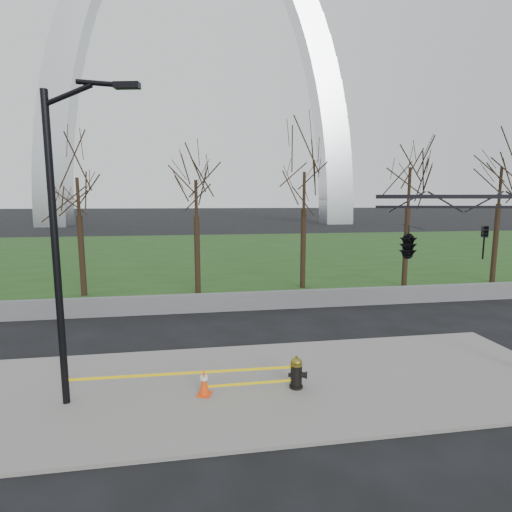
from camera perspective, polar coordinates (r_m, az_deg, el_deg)
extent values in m
plane|color=black|center=(12.16, 1.84, -18.25)|extent=(500.00, 500.00, 0.00)
cube|color=gray|center=(12.13, 1.84, -18.04)|extent=(18.00, 6.00, 0.10)
cube|color=#1E4017|center=(41.09, -6.11, 0.61)|extent=(120.00, 40.00, 0.06)
cube|color=#59595B|center=(19.44, -2.65, -6.61)|extent=(60.00, 0.30, 0.90)
cylinder|color=black|center=(11.85, 5.84, -18.31)|extent=(0.39, 0.39, 0.07)
cylinder|color=black|center=(11.71, 5.86, -16.97)|extent=(0.29, 0.29, 0.68)
cylinder|color=black|center=(11.67, 7.08, -16.79)|extent=(0.28, 0.25, 0.18)
cylinder|color=black|center=(11.72, 5.00, -16.82)|extent=(0.15, 0.15, 0.11)
cylinder|color=olive|center=(11.56, 5.89, -15.35)|extent=(0.34, 0.34, 0.07)
ellipsoid|color=olive|center=(11.54, 5.90, -15.04)|extent=(0.32, 0.32, 0.24)
cylinder|color=olive|center=(11.48, 5.91, -14.41)|extent=(0.07, 0.07, 0.09)
cube|color=#F7430D|center=(11.51, -7.53, -19.26)|extent=(0.46, 0.46, 0.04)
cone|color=#F7430D|center=(11.35, -7.56, -17.69)|extent=(0.28, 0.28, 0.66)
cylinder|color=white|center=(11.30, -7.57, -17.14)|extent=(0.21, 0.21, 0.10)
cylinder|color=black|center=(11.02, -27.05, -0.08)|extent=(0.18, 0.18, 8.00)
cylinder|color=black|center=(10.94, -25.77, 20.29)|extent=(1.26, 0.38, 0.56)
cylinder|color=black|center=(10.64, -21.51, 22.28)|extent=(1.20, 0.36, 0.22)
cube|color=black|center=(10.42, -18.23, 22.47)|extent=(0.63, 0.34, 0.14)
cube|color=black|center=(13.11, 27.88, 7.63)|extent=(4.89, 1.28, 0.12)
cube|color=black|center=(13.11, 27.79, 6.32)|extent=(4.88, 1.24, 0.08)
imported|color=black|center=(13.46, 30.23, 1.69)|extent=(0.21, 0.23, 1.00)
imported|color=black|center=(12.65, 21.23, 1.91)|extent=(1.09, 2.54, 1.00)
cube|color=yellow|center=(11.32, -10.25, -16.40)|extent=(6.21, 0.15, 0.08)
cube|color=yellow|center=(11.52, -0.73, -18.01)|extent=(2.60, 0.01, 0.08)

